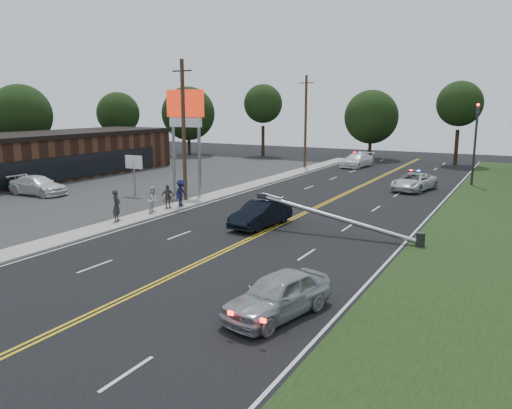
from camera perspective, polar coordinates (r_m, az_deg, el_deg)
The scene contains 26 objects.
ground at distance 21.99m, azimuth -7.35°, elevation -7.05°, with size 120.00×120.00×0.00m, color black.
parking_lot at distance 42.60m, azimuth -21.44°, elevation 1.23°, with size 25.00×60.00×0.01m, color #2D2D2D.
sidewalk at distance 34.61m, azimuth -8.95°, elevation -0.20°, with size 1.80×70.00×0.12m, color #A7A297.
centerline_yellow at distance 30.33m, azimuth 3.77°, elevation -1.82°, with size 0.36×80.00×0.00m, color gold.
pharmacy_building at distance 51.00m, azimuth -24.01°, elevation 5.07°, with size 8.40×30.40×4.30m.
pylon_sign at distance 38.39m, azimuth -8.07°, elevation 9.88°, with size 3.20×0.35×8.00m.
small_sign at distance 39.33m, azimuth -13.78°, elevation 4.34°, with size 1.60×0.14×3.10m.
traffic_signal at distance 47.08m, azimuth 23.80°, elevation 7.10°, with size 0.28×0.41×7.05m.
fallen_streetlight at distance 26.82m, azimuth 10.12°, elevation -1.73°, with size 9.36×0.44×1.91m.
utility_pole_mid at distance 36.05m, azimuth -8.27°, elevation 8.33°, with size 1.60×0.28×10.00m.
utility_pole_far at distance 55.24m, azimuth 5.69°, elevation 9.40°, with size 1.60×0.28×10.00m.
tree_2 at distance 61.14m, azimuth -25.29°, elevation 9.22°, with size 6.68×6.68×9.13m.
tree_3 at distance 67.61m, azimuth -15.48°, elevation 9.99°, with size 5.44×5.44×8.52m.
tree_4 at distance 70.50m, azimuth -7.75°, elevation 10.26°, with size 7.33×7.33×9.37m.
tree_5 at distance 68.41m, azimuth 0.82°, elevation 11.43°, with size 5.18×5.18×9.62m.
tree_6 at distance 66.27m, azimuth 13.03°, elevation 9.72°, with size 6.82×6.82×8.77m.
tree_7 at distance 62.41m, azimuth 22.26°, elevation 10.59°, with size 5.15×5.15×9.59m.
crashed_sedan at distance 28.68m, azimuth 0.57°, elevation -1.05°, with size 1.59×4.55×1.50m, color black.
waiting_sedan at distance 16.76m, azimuth 2.52°, elevation -10.27°, with size 1.74×4.31×1.47m, color #A1A3A9.
parked_car at distance 42.34m, azimuth -23.67°, elevation 2.00°, with size 2.06×5.06×1.47m, color white.
emergency_a at distance 42.79m, azimuth 17.61°, elevation 2.48°, with size 2.33×5.06×1.40m, color silver.
emergency_b at distance 57.44m, azimuth 11.48°, elevation 5.00°, with size 2.19×5.39×1.57m, color white.
bystander_a at distance 30.55m, azimuth -15.64°, elevation -0.11°, with size 0.69×0.45×1.88m, color #26252D.
bystander_b at distance 32.55m, azimuth -11.63°, elevation 0.58°, with size 0.82×0.64×1.68m, color silver.
bystander_c at distance 34.14m, azimuth -8.55°, elevation 1.30°, with size 1.17×0.67×1.81m, color #1B1A42.
bystander_d at distance 33.70m, azimuth -10.08°, elevation 0.91°, with size 0.92×0.38×1.57m, color #514641.
Camera 1 is at (12.36, -16.83, 6.90)m, focal length 35.00 mm.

